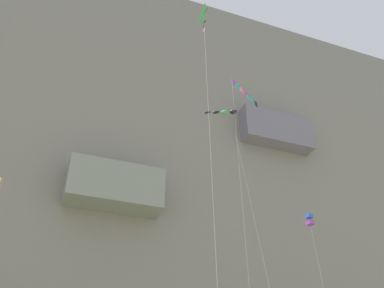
% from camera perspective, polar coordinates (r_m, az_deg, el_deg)
% --- Properties ---
extents(cliff_face, '(180.00, 35.35, 69.26)m').
position_cam_1_polar(cliff_face, '(75.47, -12.16, -6.48)').
color(cliff_face, slate).
rests_on(cliff_face, ground).
extents(kite_diamond_upper_left, '(1.50, 5.11, 32.45)m').
position_cam_1_polar(kite_diamond_upper_left, '(38.21, 1.51, 15.51)').
color(kite_diamond_upper_left, green).
rests_on(kite_diamond_upper_left, ground).
extents(kite_windsock_upper_mid, '(5.23, 5.56, 33.00)m').
position_cam_1_polar(kite_windsock_upper_mid, '(51.08, 4.28, 3.90)').
color(kite_windsock_upper_mid, black).
rests_on(kite_windsock_upper_mid, ground).
extents(kite_box_far_right, '(1.90, 4.08, 24.01)m').
position_cam_1_polar(kite_box_far_right, '(55.57, 14.70, -9.34)').
color(kite_box_far_right, blue).
rests_on(kite_box_far_right, ground).
extents(kite_banner_upper_right, '(4.53, 4.22, 31.52)m').
position_cam_1_polar(kite_banner_upper_right, '(45.59, 6.76, 5.38)').
color(kite_banner_upper_right, black).
rests_on(kite_banner_upper_right, ground).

